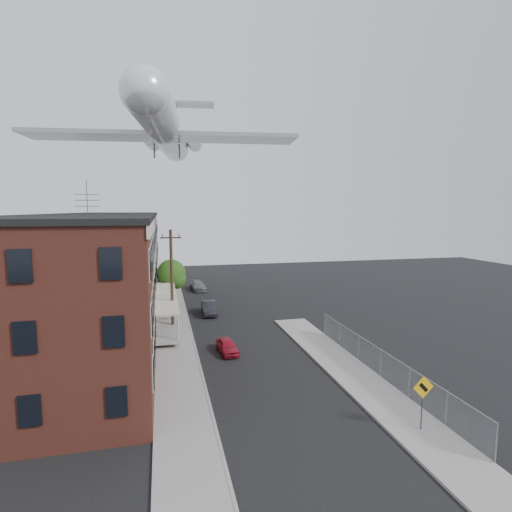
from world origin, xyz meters
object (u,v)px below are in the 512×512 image
Objects in this scene: car_near at (227,346)px; car_mid at (209,308)px; car_far at (198,286)px; airplane at (166,130)px; street_tree at (173,275)px; warning_sign at (423,394)px; utility_pole at (172,279)px.

car_mid reaches higher than car_near.
car_mid is at bearing -95.75° from car_far.
airplane is (-3.81, 3.40, 18.28)m from car_mid.
airplane reaches higher than car_far.
street_tree is 6.47m from car_mid.
airplane reaches higher than car_mid.
warning_sign is 37.68m from car_far.
car_near is 0.11× the size of airplane.
airplane reaches higher than car_near.
utility_pole is 2.85× the size of car_near.
utility_pole reaches higher than street_tree.
airplane is (-0.01, 8.63, 14.27)m from utility_pole.
street_tree is at bearing 128.02° from car_mid.
car_far is at bearing 91.49° from car_mid.
car_mid is 0.96× the size of car_far.
utility_pole is 2.23× the size of car_mid.
utility_pole reaches higher than car_near.
utility_pole is at bearing -107.74° from car_far.
car_far is at bearing 67.64° from airplane.
warning_sign is 30.96m from street_tree.
car_near is at bearing -75.67° from airplane.
car_far is at bearing 101.33° from warning_sign.
car_near is 0.76× the size of car_far.
car_mid is at bearing 54.03° from utility_pole.
airplane is at bearing -104.69° from street_tree.
airplane is at bearing 99.43° from car_near.
airplane is at bearing 139.79° from car_mid.
warning_sign is 0.70× the size of car_mid.
utility_pole is at bearing 120.48° from warning_sign.
utility_pole is 10.00m from street_tree.
warning_sign is at bearing -71.55° from car_mid.
utility_pole is 8.43m from car_near.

